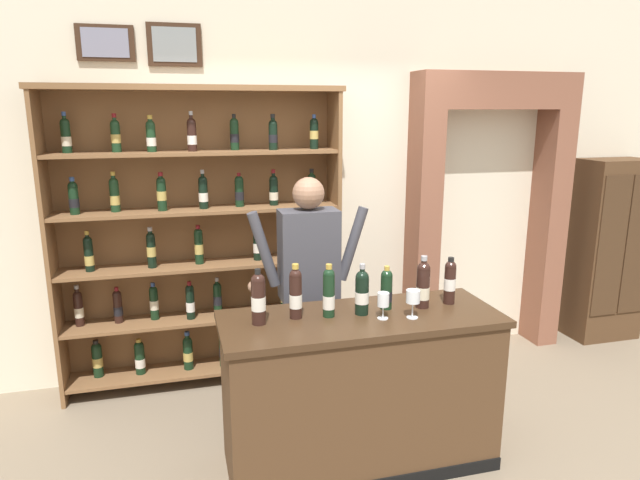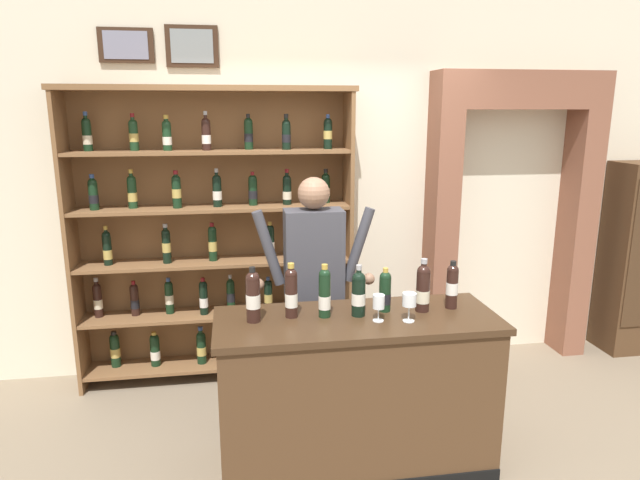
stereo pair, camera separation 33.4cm
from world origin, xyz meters
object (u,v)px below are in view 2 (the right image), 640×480
at_px(tasting_bottle_vin_santo, 359,293).
at_px(wine_glass_center, 409,301).
at_px(shopkeeper, 314,273).
at_px(wine_shelf, 215,232).
at_px(tasting_bottle_chianti, 423,288).
at_px(tasting_bottle_bianco, 291,292).
at_px(tasting_counter, 356,393).
at_px(tasting_bottle_brunello, 325,293).
at_px(tasting_bottle_rosso, 253,296).
at_px(tasting_bottle_grappa, 452,285).
at_px(wine_glass_right, 379,303).
at_px(tasting_bottle_riserva, 385,291).

distance_m(tasting_bottle_vin_santo, wine_glass_center, 0.29).
bearing_deg(shopkeeper, wine_glass_center, -59.05).
bearing_deg(wine_shelf, shopkeeper, -46.97).
bearing_deg(tasting_bottle_chianti, tasting_bottle_bianco, 178.24).
bearing_deg(tasting_counter, tasting_bottle_brunello, 167.05).
bearing_deg(tasting_counter, tasting_bottle_bianco, 169.68).
distance_m(tasting_bottle_bianco, tasting_bottle_brunello, 0.19).
height_order(tasting_bottle_brunello, tasting_bottle_chianti, tasting_bottle_chianti).
distance_m(tasting_bottle_rosso, tasting_bottle_bianco, 0.22).
bearing_deg(wine_glass_center, tasting_bottle_bianco, 164.99).
bearing_deg(shopkeeper, tasting_bottle_rosso, -126.33).
relative_size(tasting_counter, tasting_bottle_grappa, 5.60).
distance_m(shopkeeper, tasting_bottle_chianti, 0.81).
height_order(shopkeeper, tasting_bottle_grappa, shopkeeper).
bearing_deg(tasting_bottle_brunello, tasting_bottle_vin_santo, -3.71).
distance_m(tasting_bottle_bianco, tasting_bottle_grappa, 0.97).
height_order(shopkeeper, wine_glass_center, shopkeeper).
bearing_deg(wine_glass_center, tasting_bottle_chianti, 48.69).
bearing_deg(wine_glass_center, tasting_bottle_vin_santo, 152.65).
distance_m(tasting_bottle_bianco, wine_glass_right, 0.50).
xyz_separation_m(wine_shelf, tasting_bottle_vin_santo, (0.84, -1.31, -0.10)).
bearing_deg(tasting_bottle_chianti, wine_glass_right, -158.60).
height_order(tasting_counter, tasting_bottle_vin_santo, tasting_bottle_vin_santo).
bearing_deg(wine_glass_right, wine_glass_center, -10.76).
xyz_separation_m(tasting_bottle_bianco, wine_glass_right, (0.48, -0.14, -0.04)).
xyz_separation_m(tasting_bottle_bianco, tasting_bottle_grappa, (0.97, -0.00, -0.01)).
distance_m(shopkeeper, wine_glass_right, 0.74).
relative_size(tasting_bottle_rosso, tasting_bottle_vin_santo, 1.05).
height_order(shopkeeper, tasting_bottle_riserva, shopkeeper).
distance_m(tasting_bottle_brunello, tasting_bottle_vin_santo, 0.20).
xyz_separation_m(shopkeeper, tasting_bottle_riserva, (0.34, -0.54, 0.03)).
relative_size(tasting_counter, tasting_bottle_riserva, 6.19).
distance_m(tasting_bottle_brunello, wine_glass_center, 0.48).
bearing_deg(tasting_bottle_riserva, tasting_bottle_brunello, -174.41).
relative_size(wine_glass_right, wine_glass_center, 0.93).
xyz_separation_m(wine_shelf, tasting_bottle_brunello, (0.65, -1.29, -0.09)).
xyz_separation_m(tasting_counter, wine_glass_right, (0.10, -0.07, 0.59)).
relative_size(tasting_bottle_rosso, tasting_bottle_grappa, 1.09).
bearing_deg(tasting_bottle_brunello, tasting_bottle_rosso, -178.65).
bearing_deg(tasting_bottle_brunello, tasting_counter, -12.95).
xyz_separation_m(wine_shelf, wine_glass_right, (0.94, -1.41, -0.13)).
distance_m(tasting_bottle_riserva, wine_glass_center, 0.20).
xyz_separation_m(shopkeeper, tasting_bottle_chianti, (0.56, -0.57, 0.06)).
relative_size(tasting_bottle_brunello, tasting_bottle_grappa, 1.07).
bearing_deg(wine_glass_right, tasting_bottle_grappa, 15.90).
xyz_separation_m(tasting_bottle_bianco, tasting_bottle_vin_santo, (0.38, -0.04, -0.01)).
height_order(shopkeeper, tasting_bottle_rosso, shopkeeper).
distance_m(tasting_bottle_brunello, tasting_bottle_chianti, 0.59).
xyz_separation_m(shopkeeper, tasting_bottle_vin_santo, (0.17, -0.59, 0.05)).
bearing_deg(tasting_bottle_chianti, tasting_bottle_rosso, -179.35).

